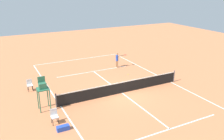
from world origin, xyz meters
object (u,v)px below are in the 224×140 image
object	(u,v)px
tennis_ball	(128,74)
umpire_chair	(43,88)
equipment_bag	(63,128)
player_serving	(117,59)
courtside_chair_mid	(30,85)
courtside_chair_near	(54,116)

from	to	relation	value
tennis_ball	umpire_chair	distance (m)	9.59
umpire_chair	equipment_bag	distance (m)	3.48
player_serving	umpire_chair	xyz separation A→B (m)	(8.98, 5.86, 0.65)
player_serving	tennis_ball	bearing A→B (deg)	-9.96
umpire_chair	courtside_chair_mid	bearing A→B (deg)	-84.79
umpire_chair	tennis_ball	bearing A→B (deg)	-159.13
tennis_ball	equipment_bag	size ratio (longest dim) A/B	0.09
umpire_chair	courtside_chair_near	xyz separation A→B (m)	(-0.17, 2.11, -1.07)
courtside_chair_mid	equipment_bag	xyz separation A→B (m)	(-0.76, 6.96, -0.38)
equipment_bag	courtside_chair_mid	bearing A→B (deg)	-83.81
tennis_ball	umpire_chair	world-z (taller)	umpire_chair
player_serving	equipment_bag	size ratio (longest dim) A/B	2.13
umpire_chair	courtside_chair_near	distance (m)	2.37
umpire_chair	courtside_chair_mid	world-z (taller)	umpire_chair
player_serving	umpire_chair	distance (m)	10.74
tennis_ball	courtside_chair_near	distance (m)	10.27
player_serving	courtside_chair_near	size ratio (longest dim) A/B	1.71
courtside_chair_near	courtside_chair_mid	bearing A→B (deg)	-84.98
umpire_chair	equipment_bag	world-z (taller)	umpire_chair
player_serving	tennis_ball	size ratio (longest dim) A/B	23.85
tennis_ball	umpire_chair	bearing A→B (deg)	20.87
courtside_chair_near	courtside_chair_mid	distance (m)	5.96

